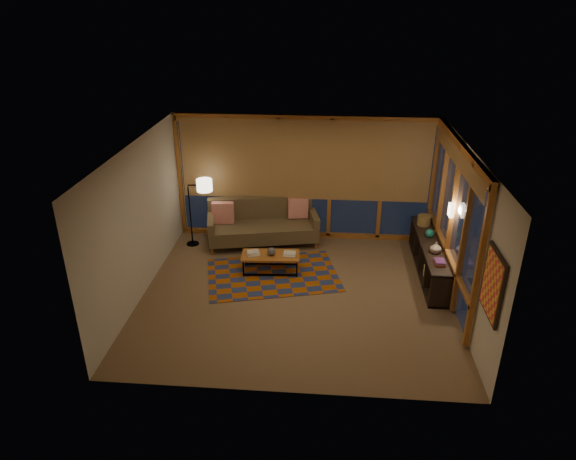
# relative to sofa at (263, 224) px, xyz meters

# --- Properties ---
(floor) EXTENTS (5.50, 5.00, 0.01)m
(floor) POSITION_rel_sofa_xyz_m (0.86, -1.99, -0.47)
(floor) COLOR #7B684A
(floor) RESTS_ON ground
(ceiling) EXTENTS (5.50, 5.00, 0.01)m
(ceiling) POSITION_rel_sofa_xyz_m (0.86, -1.99, 2.23)
(ceiling) COLOR silver
(ceiling) RESTS_ON walls
(walls) EXTENTS (5.51, 5.01, 2.70)m
(walls) POSITION_rel_sofa_xyz_m (0.86, -1.99, 0.88)
(walls) COLOR beige
(walls) RESTS_ON floor
(window_wall_back) EXTENTS (5.30, 0.16, 2.60)m
(window_wall_back) POSITION_rel_sofa_xyz_m (0.86, 0.44, 0.88)
(window_wall_back) COLOR #A56926
(window_wall_back) RESTS_ON walls
(window_wall_right) EXTENTS (0.16, 3.70, 2.60)m
(window_wall_right) POSITION_rel_sofa_xyz_m (3.54, -1.39, 0.88)
(window_wall_right) COLOR #A56926
(window_wall_right) RESTS_ON walls
(wall_art) EXTENTS (0.06, 0.74, 0.94)m
(wall_art) POSITION_rel_sofa_xyz_m (3.57, -3.84, 0.98)
(wall_art) COLOR red
(wall_art) RESTS_ON walls
(wall_sconce) EXTENTS (0.12, 0.18, 0.22)m
(wall_sconce) POSITION_rel_sofa_xyz_m (3.48, -1.54, 1.08)
(wall_sconce) COLOR #FFEBC4
(wall_sconce) RESTS_ON walls
(sofa) EXTENTS (2.43, 1.38, 0.94)m
(sofa) POSITION_rel_sofa_xyz_m (0.00, 0.00, 0.00)
(sofa) COLOR brown
(sofa) RESTS_ON floor
(pillow_left) EXTENTS (0.47, 0.19, 0.46)m
(pillow_left) POSITION_rel_sofa_xyz_m (-0.84, -0.03, 0.23)
(pillow_left) COLOR red
(pillow_left) RESTS_ON sofa
(pillow_right) EXTENTS (0.44, 0.21, 0.43)m
(pillow_right) POSITION_rel_sofa_xyz_m (0.73, 0.34, 0.21)
(pillow_right) COLOR red
(pillow_right) RESTS_ON sofa
(area_rug) EXTENTS (2.78, 2.18, 0.01)m
(area_rug) POSITION_rel_sofa_xyz_m (0.35, -1.34, -0.46)
(area_rug) COLOR #9B470C
(area_rug) RESTS_ON floor
(coffee_table) EXTENTS (1.14, 0.58, 0.37)m
(coffee_table) POSITION_rel_sofa_xyz_m (0.30, -1.20, -0.28)
(coffee_table) COLOR #A56926
(coffee_table) RESTS_ON floor
(book_stack_a) EXTENTS (0.31, 0.28, 0.07)m
(book_stack_a) POSITION_rel_sofa_xyz_m (-0.03, -1.24, -0.06)
(book_stack_a) COLOR beige
(book_stack_a) RESTS_ON coffee_table
(book_stack_b) EXTENTS (0.25, 0.20, 0.05)m
(book_stack_b) POSITION_rel_sofa_xyz_m (0.66, -1.18, -0.08)
(book_stack_b) COLOR beige
(book_stack_b) RESTS_ON coffee_table
(ceramic_pot) EXTENTS (0.19, 0.19, 0.16)m
(ceramic_pot) POSITION_rel_sofa_xyz_m (0.32, -1.22, -0.02)
(ceramic_pot) COLOR black
(ceramic_pot) RESTS_ON coffee_table
(floor_lamp) EXTENTS (0.53, 0.38, 1.48)m
(floor_lamp) POSITION_rel_sofa_xyz_m (-1.52, -0.15, 0.27)
(floor_lamp) COLOR black
(floor_lamp) RESTS_ON floor
(bookshelf) EXTENTS (0.40, 2.55, 0.64)m
(bookshelf) POSITION_rel_sofa_xyz_m (3.35, -0.99, -0.15)
(bookshelf) COLOR black
(bookshelf) RESTS_ON floor
(basket) EXTENTS (0.34, 0.34, 0.20)m
(basket) POSITION_rel_sofa_xyz_m (3.33, -0.15, 0.27)
(basket) COLOR olive
(basket) RESTS_ON bookshelf
(teal_bowl) EXTENTS (0.19, 0.19, 0.17)m
(teal_bowl) POSITION_rel_sofa_xyz_m (3.35, -0.73, 0.25)
(teal_bowl) COLOR #166555
(teal_bowl) RESTS_ON bookshelf
(vase) EXTENTS (0.26, 0.26, 0.21)m
(vase) POSITION_rel_sofa_xyz_m (3.35, -1.39, 0.28)
(vase) COLOR tan
(vase) RESTS_ON bookshelf
(shelf_book_stack) EXTENTS (0.17, 0.23, 0.07)m
(shelf_book_stack) POSITION_rel_sofa_xyz_m (3.35, -1.81, 0.20)
(shelf_book_stack) COLOR beige
(shelf_book_stack) RESTS_ON bookshelf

